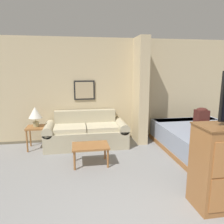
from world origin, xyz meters
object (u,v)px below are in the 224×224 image
object	(u,v)px
couch	(86,133)
backpack	(201,118)
bed	(202,138)
table_lamp	(35,113)
coffee_table	(90,147)

from	to	relation	value
couch	backpack	xyz separation A→B (m)	(2.50, -0.83, 0.47)
couch	bed	xyz separation A→B (m)	(2.64, -0.67, -0.05)
table_lamp	bed	bearing A→B (deg)	-9.74
couch	coffee_table	bearing A→B (deg)	-88.56
backpack	table_lamp	bearing A→B (deg)	167.51
bed	backpack	world-z (taller)	backpack
couch	table_lamp	world-z (taller)	table_lamp
couch	table_lamp	distance (m)	1.27
couch	backpack	bearing A→B (deg)	-18.41
coffee_table	backpack	size ratio (longest dim) A/B	1.43
table_lamp	coffee_table	bearing A→B (deg)	-41.98
bed	coffee_table	bearing A→B (deg)	-171.18
coffee_table	backpack	world-z (taller)	backpack
couch	backpack	size ratio (longest dim) A/B	3.99
backpack	bed	bearing A→B (deg)	46.57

